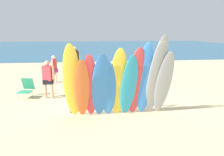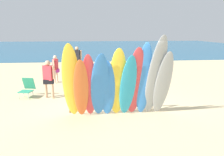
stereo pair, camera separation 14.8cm
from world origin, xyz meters
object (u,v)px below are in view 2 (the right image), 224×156
Objects in this scene: surfboard_grey_10 at (163,84)px; beach_chair_red at (27,87)px; surfboard_red_2 at (89,87)px; surfboard_yellow_5 at (117,83)px; surfboard_red_7 at (135,83)px; surfboard_teal_6 at (128,87)px; surfboard_orange_1 at (81,90)px; surfboard_blue_4 at (107,89)px; beachgoer_midbeach at (48,77)px; surfboard_blue_8 at (144,80)px; surfboard_blue_3 at (100,86)px; beachgoer_photographing at (77,58)px; surfboard_yellow_0 at (71,82)px; beachgoer_strolling at (55,67)px; beachgoer_near_rack at (138,60)px; surfboard_grey_9 at (155,77)px; surfboard_rack at (115,96)px.

surfboard_grey_10 is 5.72m from beach_chair_red.
surfboard_yellow_5 is (0.89, -0.02, 0.09)m from surfboard_red_2.
surfboard_red_7 is 1.04× the size of surfboard_grey_10.
surfboard_yellow_5 is at bearing 168.79° from surfboard_teal_6.
surfboard_orange_1 is 1.16m from surfboard_yellow_5.
surfboard_teal_6 is 0.94× the size of surfboard_grey_10.
surfboard_orange_1 is 1.07× the size of surfboard_blue_4.
surfboard_red_2 is 1.41× the size of beachgoer_midbeach.
surfboard_blue_8 is 4.24m from beachgoer_midbeach.
beachgoer_photographing is (-1.12, 8.30, -0.08)m from surfboard_blue_3.
surfboard_yellow_0 reaches higher than surfboard_blue_4.
beachgoer_strolling is 5.48m from beachgoer_near_rack.
surfboard_grey_9 is at bearing -173.07° from surfboard_grey_10.
beachgoer_photographing is (1.02, 2.99, 0.15)m from beachgoer_strolling.
surfboard_orange_1 is 1.48m from surfboard_teal_6.
beachgoer_near_rack is 1.85× the size of beach_chair_red.
beachgoer_midbeach is at bearing -82.15° from beachgoer_photographing.
surfboard_rack is 1.70m from surfboard_grey_10.
surfboard_teal_6 is at bearing -59.81° from beachgoer_photographing.
surfboard_red_2 is 1.46× the size of beachgoer_near_rack.
beachgoer_photographing is at bearing 103.58° from surfboard_grey_9.
surfboard_grey_9 reaches higher than surfboard_rack.
surfboard_rack is 1.46× the size of surfboard_teal_6.
surfboard_yellow_0 is 0.90× the size of surfboard_grey_9.
surfboard_teal_6 is 2.68× the size of beach_chair_red.
beachgoer_midbeach is at bearing 146.34° from surfboard_grey_10.
surfboard_red_2 is (0.55, 0.00, -0.16)m from surfboard_yellow_0.
surfboard_rack is 2.04× the size of beachgoer_midbeach.
surfboard_yellow_0 is 1.08× the size of surfboard_grey_10.
surfboard_blue_4 is 0.82× the size of surfboard_red_7.
surfboard_blue_8 reaches higher than surfboard_red_7.
surfboard_blue_3 is at bearing -148.79° from beachgoer_near_rack.
surfboard_orange_1 is 2.60× the size of beach_chair_red.
surfboard_grey_9 reaches higher than surfboard_yellow_5.
surfboard_red_7 is 4.00m from beachgoer_midbeach.
surfboard_orange_1 is 1.23× the size of beachgoer_photographing.
surfboard_grey_10 is (0.88, -0.08, -0.06)m from surfboard_red_7.
surfboard_yellow_5 is 1.38× the size of beachgoer_photographing.
surfboard_blue_3 reaches higher than surfboard_blue_4.
surfboard_yellow_5 reaches higher than beachgoer_near_rack.
surfboard_rack is 1.60m from surfboard_grey_9.
surfboard_grey_9 reaches higher than surfboard_blue_3.
surfboard_rack is 7.20m from beachgoer_near_rack.
surfboard_rack is at bearing 24.67° from surfboard_yellow_0.
beachgoer_photographing is 2.11× the size of beach_chair_red.
beachgoer_photographing is (-1.68, 8.28, -0.15)m from surfboard_yellow_5.
surfboard_red_2 is at bearing 172.03° from surfboard_teal_6.
surfboard_yellow_0 is at bearing -154.53° from beachgoer_near_rack.
beach_chair_red is at bearing 11.33° from beachgoer_midbeach.
surfboard_yellow_5 reaches higher than surfboard_red_2.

